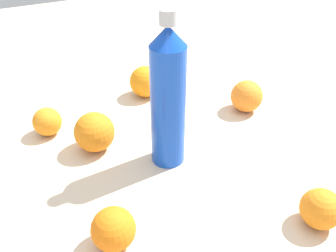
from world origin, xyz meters
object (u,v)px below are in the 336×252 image
(orange_1, at_px, (321,209))
(orange_2, at_px, (145,82))
(orange_5, at_px, (113,229))
(orange_3, at_px, (247,96))
(orange_4, at_px, (94,132))
(orange_0, at_px, (47,122))
(water_bottle, at_px, (168,98))

(orange_1, height_order, orange_2, orange_2)
(orange_2, height_order, orange_5, orange_2)
(orange_1, bearing_deg, orange_3, -107.82)
(orange_4, bearing_deg, orange_2, -138.95)
(orange_0, distance_m, orange_5, 0.35)
(orange_3, bearing_deg, orange_5, 28.86)
(orange_2, bearing_deg, orange_3, 136.79)
(orange_2, bearing_deg, orange_4, 41.05)
(water_bottle, bearing_deg, orange_2, -162.90)
(orange_0, relative_size, orange_5, 0.91)
(orange_0, relative_size, orange_2, 0.79)
(orange_5, bearing_deg, orange_1, 160.43)
(water_bottle, distance_m, orange_3, 0.29)
(orange_3, bearing_deg, orange_1, 72.18)
(orange_2, relative_size, orange_4, 0.96)
(orange_2, height_order, orange_4, orange_4)
(orange_5, bearing_deg, orange_3, -151.14)
(orange_0, height_order, orange_1, orange_1)
(orange_3, xyz_separation_m, orange_4, (0.38, -0.02, 0.00))
(orange_0, bearing_deg, orange_2, -166.74)
(orange_1, relative_size, orange_5, 0.97)
(orange_3, bearing_deg, water_bottle, 17.98)
(water_bottle, distance_m, orange_0, 0.30)
(water_bottle, bearing_deg, orange_0, -103.91)
(orange_1, xyz_separation_m, orange_2, (0.08, -0.52, 0.01))
(water_bottle, height_order, orange_4, water_bottle)
(orange_4, bearing_deg, orange_5, 78.79)
(orange_3, distance_m, orange_5, 0.48)
(orange_0, bearing_deg, orange_4, 127.70)
(orange_2, distance_m, orange_5, 0.47)
(orange_1, relative_size, orange_4, 0.81)
(orange_3, relative_size, orange_4, 0.92)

